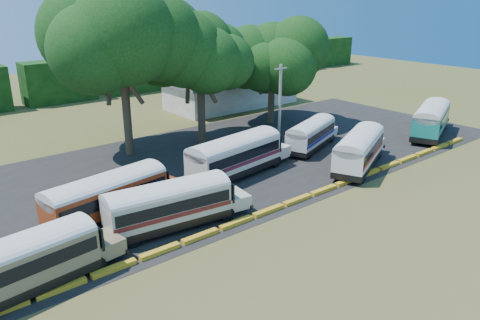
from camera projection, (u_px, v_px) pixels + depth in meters
ground at (293, 212)px, 34.14m from camera, size 160.00×160.00×0.00m
asphalt_strip at (208, 165)px, 43.50m from camera, size 64.00×24.00×0.02m
curb at (283, 205)px, 34.82m from camera, size 53.70×0.45×0.30m
terminal_building at (232, 91)px, 66.09m from camera, size 19.00×9.00×4.00m
treeline_backdrop at (59, 81)px, 68.19m from camera, size 130.00×4.00×6.00m
bus_beige at (20, 262)px, 24.20m from camera, size 10.27×3.69×3.30m
bus_red at (109, 194)px, 32.20m from camera, size 10.81×4.23×3.46m
bus_cream_west at (171, 203)px, 31.11m from camera, size 10.43×3.71×3.35m
bus_cream_east at (236, 153)px, 40.20m from camera, size 11.40×4.31×3.66m
bus_white_red at (360, 148)px, 41.97m from camera, size 10.68×6.68×3.47m
bus_white_blue at (312, 133)px, 47.40m from camera, size 9.43×5.33×3.03m
bus_teal at (431, 118)px, 51.65m from camera, size 11.34×6.70×3.66m
tree_west at (120, 34)px, 42.66m from camera, size 11.94×11.94×15.99m
tree_center at (200, 47)px, 46.76m from camera, size 9.50×9.50×13.56m
tree_east at (272, 53)px, 55.18m from camera, size 9.78×9.78×12.04m
utility_pole at (280, 105)px, 47.54m from camera, size 1.60×0.30×8.47m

